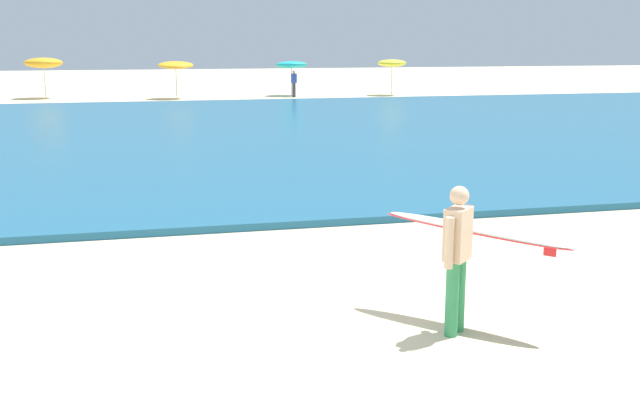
% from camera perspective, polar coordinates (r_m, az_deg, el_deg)
% --- Properties ---
extents(ground_plane, '(160.00, 160.00, 0.00)m').
position_cam_1_polar(ground_plane, '(8.75, -4.40, -10.23)').
color(ground_plane, beige).
extents(sea, '(120.00, 28.00, 0.14)m').
position_cam_1_polar(sea, '(26.99, -10.66, 4.97)').
color(sea, '#1E6084').
rests_on(sea, ground).
extents(surfer_with_board, '(1.81, 1.89, 1.73)m').
position_cam_1_polar(surfer_with_board, '(8.80, 10.95, -3.24)').
color(surfer_with_board, '#338E56').
rests_on(surfer_with_board, ground).
extents(beach_umbrella_1, '(2.12, 2.14, 2.34)m').
position_cam_1_polar(beach_umbrella_1, '(46.42, -20.26, 9.74)').
color(beach_umbrella_1, beige).
rests_on(beach_umbrella_1, ground).
extents(beach_umbrella_2, '(2.00, 2.03, 2.17)m').
position_cam_1_polar(beach_umbrella_2, '(44.13, -10.90, 10.03)').
color(beach_umbrella_2, beige).
rests_on(beach_umbrella_2, ground).
extents(beach_umbrella_3, '(1.90, 1.92, 2.10)m').
position_cam_1_polar(beach_umbrella_3, '(45.78, -2.19, 10.22)').
color(beach_umbrella_3, beige).
rests_on(beach_umbrella_3, ground).
extents(beach_umbrella_4, '(1.74, 1.75, 2.16)m').
position_cam_1_polar(beach_umbrella_4, '(46.41, 5.48, 10.30)').
color(beach_umbrella_4, beige).
rests_on(beach_umbrella_4, ground).
extents(beachgoer_near_row_left, '(0.32, 0.20, 1.58)m').
position_cam_1_polar(beachgoer_near_row_left, '(44.42, -1.99, 8.89)').
color(beachgoer_near_row_left, '#383842').
rests_on(beachgoer_near_row_left, ground).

